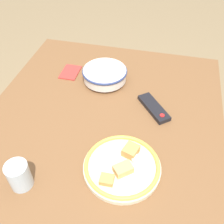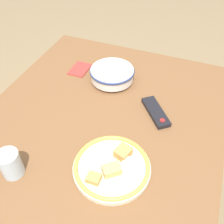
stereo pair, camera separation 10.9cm
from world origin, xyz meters
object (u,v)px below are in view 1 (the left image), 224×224
Objects in this scene: food_plate at (122,166)px; tv_remote at (154,108)px; drinking_glass at (19,175)px; noodle_bowl at (105,74)px.

food_plate is 1.53× the size of tv_remote.
drinking_glass reaches higher than food_plate.
food_plate is at bearing 21.28° from noodle_bowl.
noodle_bowl is 0.63m from drinking_glass.
noodle_bowl reaches higher than food_plate.
food_plate is (0.48, 0.19, -0.02)m from noodle_bowl.
drinking_glass is (0.14, -0.32, 0.03)m from food_plate.
tv_remote is 0.61m from drinking_glass.
food_plate reaches higher than tv_remote.
noodle_bowl is 1.22× the size of tv_remote.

